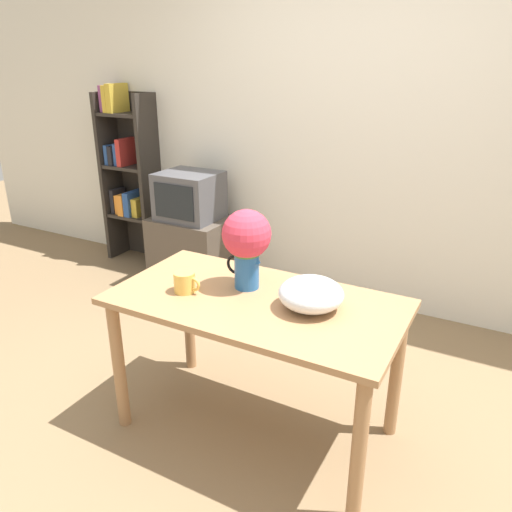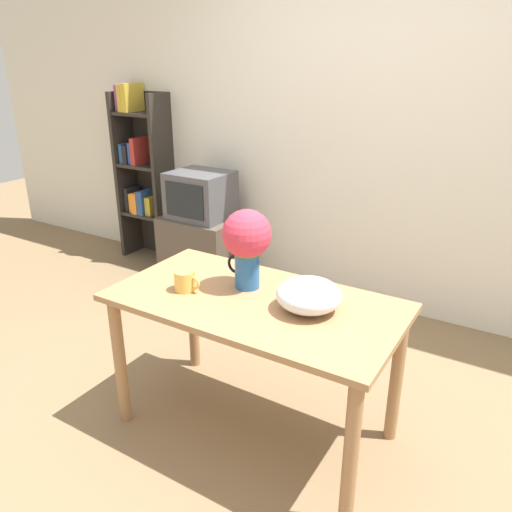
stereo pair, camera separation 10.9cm
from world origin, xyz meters
name	(u,v)px [view 1 (the left image)]	position (x,y,z in m)	size (l,w,h in m)	color
ground_plane	(242,435)	(0.00, 0.00, 0.00)	(12.00, 12.00, 0.00)	#7F6647
wall_back	(367,127)	(0.00, 1.74, 1.30)	(8.00, 0.05, 2.60)	silver
table	(256,320)	(0.03, 0.08, 0.61)	(1.33, 0.70, 0.72)	#A3754C
flower_vase	(247,241)	(-0.07, 0.17, 0.96)	(0.23, 0.23, 0.38)	#235B9E
coffee_mug	(185,282)	(-0.30, -0.01, 0.77)	(0.14, 0.10, 0.10)	gold
white_bowl	(311,294)	(0.28, 0.12, 0.79)	(0.29, 0.29, 0.14)	silver
tv_stand	(192,251)	(-1.25, 1.37, 0.28)	(0.60, 0.46, 0.56)	#4C4238
tv_set	(189,196)	(-1.25, 1.36, 0.75)	(0.45, 0.40, 0.36)	#4C4C51
bookshelf	(129,172)	(-2.06, 1.60, 0.81)	(0.49, 0.27, 1.55)	#2D2823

